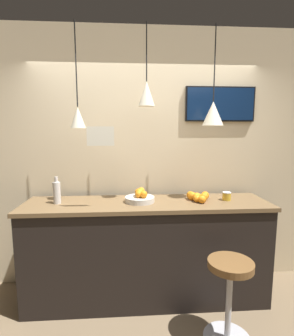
{
  "coord_description": "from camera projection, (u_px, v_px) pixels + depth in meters",
  "views": [
    {
      "loc": [
        -0.18,
        -2.02,
        1.78
      ],
      "look_at": [
        0.0,
        0.57,
        1.41
      ],
      "focal_mm": 28.0,
      "sensor_mm": 36.0,
      "label": 1
    }
  ],
  "objects": [
    {
      "name": "back_wall",
      "position": [
        144.0,
        159.0,
        3.02
      ],
      "size": [
        8.0,
        0.06,
        2.9
      ],
      "color": "beige",
      "rests_on": "ground_plane"
    },
    {
      "name": "service_counter",
      "position": [
        147.0,
        251.0,
        2.74
      ],
      "size": [
        2.49,
        0.61,
        1.06
      ],
      "color": "black",
      "rests_on": "ground_plane"
    },
    {
      "name": "bar_stool",
      "position": [
        230.0,
        287.0,
        2.17
      ],
      "size": [
        0.4,
        0.4,
        0.72
      ],
      "color": "#B7B7BC",
      "rests_on": "ground_plane"
    },
    {
      "name": "fruit_bowl",
      "position": [
        140.0,
        197.0,
        2.67
      ],
      "size": [
        0.3,
        0.3,
        0.14
      ],
      "color": "beige",
      "rests_on": "service_counter"
    },
    {
      "name": "orange_pile",
      "position": [
        197.0,
        197.0,
        2.72
      ],
      "size": [
        0.24,
        0.26,
        0.09
      ],
      "color": "orange",
      "rests_on": "service_counter"
    },
    {
      "name": "juice_bottle",
      "position": [
        57.0,
        192.0,
        2.6
      ],
      "size": [
        0.07,
        0.07,
        0.27
      ],
      "color": "silver",
      "rests_on": "service_counter"
    },
    {
      "name": "spread_jar",
      "position": [
        227.0,
        196.0,
        2.73
      ],
      "size": [
        0.09,
        0.09,
        0.09
      ],
      "color": "gold",
      "rests_on": "service_counter"
    },
    {
      "name": "pendant_lamp_left",
      "position": [
        78.0,
        116.0,
        2.55
      ],
      "size": [
        0.15,
        0.15,
        1.0
      ],
      "color": "black"
    },
    {
      "name": "pendant_lamp_middle",
      "position": [
        147.0,
        93.0,
        2.57
      ],
      "size": [
        0.16,
        0.16,
        0.79
      ],
      "color": "black"
    },
    {
      "name": "pendant_lamp_right",
      "position": [
        213.0,
        113.0,
        2.64
      ],
      "size": [
        0.21,
        0.21,
        0.98
      ],
      "color": "black"
    },
    {
      "name": "mounted_tv",
      "position": [
        220.0,
        104.0,
        2.94
      ],
      "size": [
        0.79,
        0.04,
        0.38
      ],
      "color": "black"
    },
    {
      "name": "hanging_menu_board",
      "position": [
        100.0,
        136.0,
        2.32
      ],
      "size": [
        0.24,
        0.01,
        0.17
      ],
      "color": "white"
    }
  ]
}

